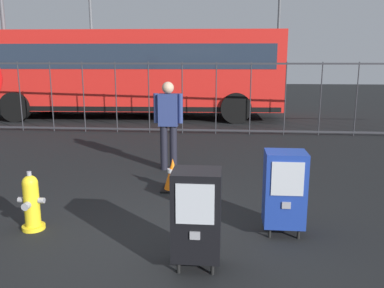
{
  "coord_description": "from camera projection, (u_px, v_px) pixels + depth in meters",
  "views": [
    {
      "loc": [
        0.79,
        -4.32,
        2.09
      ],
      "look_at": [
        0.3,
        1.2,
        0.9
      ],
      "focal_mm": 37.45,
      "sensor_mm": 36.0,
      "label": 1
    }
  ],
  "objects": [
    {
      "name": "traffic_cone",
      "position": [
        173.0,
        175.0,
        6.42
      ],
      "size": [
        0.36,
        0.36,
        0.53
      ],
      "color": "black",
      "rests_on": "ground_plane"
    },
    {
      "name": "bus_near",
      "position": [
        130.0,
        69.0,
        14.17
      ],
      "size": [
        10.6,
        3.14,
        3.0
      ],
      "rotation": [
        0.0,
        0.0,
        0.04
      ],
      "color": "red",
      "rests_on": "ground_plane"
    },
    {
      "name": "fence_barrier",
      "position": [
        199.0,
        98.0,
        11.16
      ],
      "size": [
        18.03,
        0.04,
        2.0
      ],
      "color": "#2D2D33",
      "rests_on": "ground_plane"
    },
    {
      "name": "street_light_near_right",
      "position": [
        90.0,
        11.0,
        19.1
      ],
      "size": [
        0.32,
        0.32,
        7.48
      ],
      "color": "#4C4F54",
      "rests_on": "ground_plane"
    },
    {
      "name": "newspaper_box_secondary",
      "position": [
        284.0,
        189.0,
        4.76
      ],
      "size": [
        0.48,
        0.42,
        1.02
      ],
      "color": "black",
      "rests_on": "ground_plane"
    },
    {
      "name": "street_light_near_left",
      "position": [
        279.0,
        21.0,
        19.19
      ],
      "size": [
        0.32,
        0.32,
        6.57
      ],
      "color": "#4C4F54",
      "rests_on": "ground_plane"
    },
    {
      "name": "newspaper_box_primary",
      "position": [
        197.0,
        214.0,
        3.98
      ],
      "size": [
        0.48,
        0.42,
        1.02
      ],
      "color": "black",
      "rests_on": "ground_plane"
    },
    {
      "name": "ground_plane",
      "position": [
        158.0,
        239.0,
        4.71
      ],
      "size": [
        60.0,
        60.0,
        0.0
      ],
      "primitive_type": "plane",
      "color": "black"
    },
    {
      "name": "bus_far",
      "position": [
        86.0,
        67.0,
        19.06
      ],
      "size": [
        10.67,
        3.45,
        3.0
      ],
      "rotation": [
        0.0,
        0.0,
        -0.08
      ],
      "color": "beige",
      "rests_on": "ground_plane"
    },
    {
      "name": "pedestrian",
      "position": [
        168.0,
        121.0,
        7.48
      ],
      "size": [
        0.55,
        0.22,
        1.67
      ],
      "color": "black",
      "rests_on": "ground_plane"
    },
    {
      "name": "fire_hydrant",
      "position": [
        31.0,
        202.0,
        4.92
      ],
      "size": [
        0.33,
        0.32,
        0.75
      ],
      "color": "yellow",
      "rests_on": "ground_plane"
    }
  ]
}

